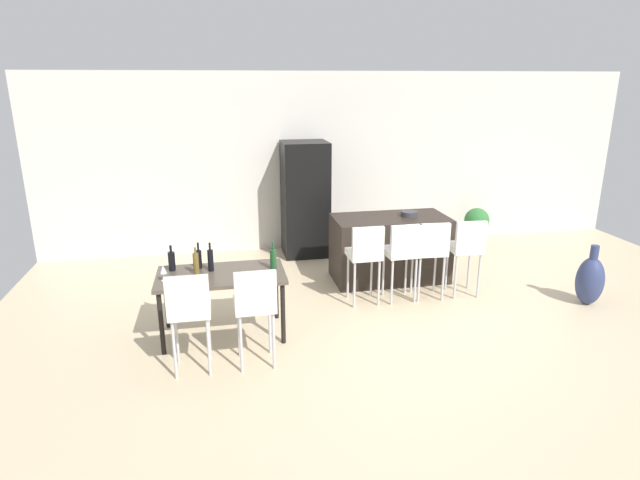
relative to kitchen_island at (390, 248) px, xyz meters
The scene contains 20 objects.
ground_plane 1.30m from the kitchen_island, 101.16° to the right, with size 10.00×10.00×0.00m, color #C6B28E.
back_wall 2.07m from the kitchen_island, 97.40° to the left, with size 10.00×0.12×2.90m, color beige.
kitchen_island is the anchor object (origin of this frame).
bar_chair_left 1.01m from the kitchen_island, 126.92° to the right, with size 0.40×0.40×1.05m.
bar_chair_middle 0.83m from the kitchen_island, 97.46° to the right, with size 0.42×0.42×1.05m.
bar_chair_right 0.87m from the kitchen_island, 70.46° to the right, with size 0.43×0.43×1.05m.
bar_chair_far 1.13m from the kitchen_island, 45.27° to the right, with size 0.42×0.42×1.05m.
dining_table 2.73m from the kitchen_island, 151.07° to the right, with size 1.39×0.76×0.74m.
dining_chair_near 3.40m from the kitchen_island, 142.62° to the right, with size 0.40×0.40×1.05m.
dining_chair_far 2.93m from the kitchen_island, 135.13° to the right, with size 0.41×0.41×1.05m.
wine_bottle_middle 2.96m from the kitchen_island, 154.20° to the right, with size 0.06×0.06×0.30m.
wine_bottle_left 2.25m from the kitchen_island, 144.44° to the right, with size 0.07×0.07×0.32m.
wine_bottle_far 2.86m from the kitchen_island, 157.21° to the right, with size 0.06×0.06×0.30m.
wine_bottle_corner 3.14m from the kitchen_island, 159.02° to the right, with size 0.08×0.08×0.29m.
wine_bottle_right 2.79m from the kitchen_island, 154.02° to the right, with size 0.06×0.06×0.33m.
wine_glass_near 3.32m from the kitchen_island, 154.39° to the right, with size 0.07×0.07×0.17m.
refrigerator 1.75m from the kitchen_island, 125.96° to the left, with size 0.72×0.68×1.84m, color black.
fruit_bowl 0.56m from the kitchen_island, ahead, with size 0.23×0.23×0.07m, color #333338.
floor_vase 2.61m from the kitchen_island, 31.43° to the right, with size 0.34×0.34×0.79m.
potted_plant 2.46m from the kitchen_island, 33.50° to the left, with size 0.43×0.43×0.63m.
Camera 1 is at (-2.12, -5.60, 2.77)m, focal length 29.43 mm.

